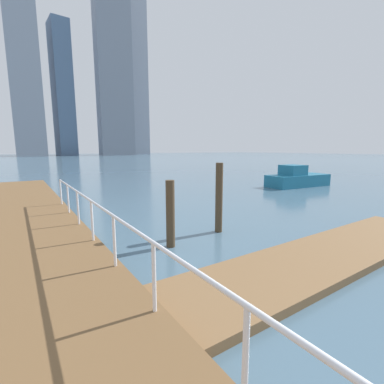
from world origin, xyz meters
name	(u,v)px	position (x,y,z in m)	size (l,w,h in m)	color
ground_plane	(127,203)	(0.00, 20.00, 0.00)	(300.00, 300.00, 0.00)	slate
floating_dock	(325,256)	(1.66, 10.31, 0.09)	(10.32, 2.00, 0.18)	olive
dock_piling_1	(170,214)	(-1.17, 13.23, 0.95)	(0.25, 0.25, 1.90)	#473826
dock_piling_2	(219,198)	(0.84, 13.56, 1.16)	(0.24, 0.24, 2.31)	#473826
moored_boat_1	(297,179)	(12.65, 18.96, 0.57)	(5.10, 2.29, 1.59)	#1E6B8C
skyline_tower_2	(22,48)	(1.06, 124.65, 38.07)	(9.89, 12.26, 76.14)	gray
skyline_tower_3	(62,91)	(13.81, 129.55, 25.89)	(6.62, 10.28, 51.77)	slate
skyline_tower_4	(114,72)	(32.83, 122.66, 34.12)	(13.78, 8.06, 68.25)	slate
skyline_tower_5	(133,73)	(47.40, 137.78, 39.32)	(13.03, 6.20, 78.64)	gray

